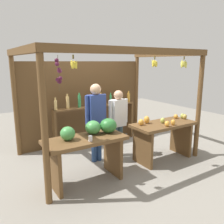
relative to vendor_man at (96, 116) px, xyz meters
The scene contains 7 objects.
ground_plane 1.06m from the vendor_man, 21.83° to the left, with size 12.00×12.00×0.00m, color gray.
market_stall 0.81m from the vendor_man, 62.45° to the left, with size 3.46×2.28×2.32m.
fruit_counter_left 0.87m from the vendor_man, 127.63° to the right, with size 1.40×0.64×1.07m.
fruit_counter_right 1.48m from the vendor_man, 28.30° to the right, with size 1.42×0.64×0.97m.
bottle_shelf_unit 1.09m from the vendor_man, 62.12° to the left, with size 2.22×0.22×1.35m.
vendor_man is the anchor object (origin of this frame).
vendor_woman 0.56m from the vendor_man, ahead, with size 0.48×0.20×1.48m.
Camera 1 is at (-2.53, -4.22, 2.08)m, focal length 37.04 mm.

